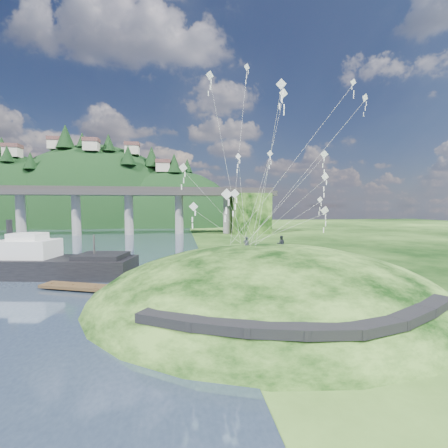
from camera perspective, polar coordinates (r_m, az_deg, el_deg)
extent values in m
plane|color=black|center=(27.97, -6.56, -15.31)|extent=(320.00, 320.00, 0.00)
ellipsoid|color=black|center=(31.59, 8.60, -15.97)|extent=(36.00, 32.00, 13.00)
cube|color=black|center=(19.75, -10.37, -17.25)|extent=(4.32, 3.62, 0.71)
cube|color=black|center=(18.33, -0.61, -18.67)|extent=(4.10, 2.97, 0.61)
cube|color=black|center=(18.06, 9.88, -19.10)|extent=(3.85, 2.37, 0.62)
cube|color=black|center=(18.80, 19.53, -18.46)|extent=(3.62, 1.83, 0.66)
cube|color=black|center=(20.45, 27.04, -16.78)|extent=(3.82, 2.27, 0.68)
cube|color=black|center=(22.90, 31.94, -14.48)|extent=(4.11, 2.97, 0.71)
cube|color=black|center=(25.93, 34.85, -12.43)|extent=(4.26, 3.43, 0.66)
cube|color=#2D2B2B|center=(108.36, -35.55, 4.96)|extent=(160.00, 9.00, 1.60)
cube|color=#2D2B2B|center=(108.42, -35.58, 5.70)|extent=(160.00, 0.40, 1.20)
cube|color=#2D2B2B|center=(112.27, -34.58, 5.63)|extent=(160.00, 0.40, 1.20)
cylinder|color=gray|center=(107.21, -34.24, 1.55)|extent=(2.60, 2.60, 13.00)
cylinder|color=gray|center=(101.42, -26.33, 1.72)|extent=(2.60, 2.60, 13.00)
cylinder|color=gray|center=(97.77, -17.65, 1.86)|extent=(2.60, 2.60, 13.00)
cylinder|color=gray|center=(96.50, -8.53, 1.97)|extent=(2.60, 2.60, 13.00)
cylinder|color=gray|center=(97.70, 0.61, 2.02)|extent=(2.60, 2.60, 13.00)
cube|color=black|center=(99.15, 4.89, 2.03)|extent=(12.00, 11.00, 13.00)
ellipsoid|color=black|center=(166.44, -36.04, -3.04)|extent=(84.00, 60.00, 80.00)
ellipsoid|color=black|center=(158.14, -22.73, -2.22)|extent=(96.00, 68.00, 88.00)
ellipsoid|color=black|center=(145.77, -10.01, -4.05)|extent=(76.00, 56.00, 72.00)
cone|color=black|center=(161.93, -36.65, 11.88)|extent=(5.61, 5.61, 7.39)
cone|color=black|center=(151.68, -36.00, 10.80)|extent=(5.08, 5.08, 6.69)
cone|color=black|center=(146.63, -32.95, 10.12)|extent=(5.29, 5.29, 6.96)
cone|color=black|center=(152.41, -27.96, 14.53)|extent=(8.01, 8.01, 10.54)
cone|color=black|center=(149.51, -25.41, 14.30)|extent=(4.97, 4.97, 6.54)
cone|color=black|center=(144.52, -21.15, 14.30)|extent=(5.83, 5.83, 7.67)
cone|color=black|center=(137.00, -17.81, 12.39)|extent=(6.47, 6.47, 8.51)
cone|color=black|center=(142.74, -13.61, 12.35)|extent=(7.13, 7.13, 9.38)
cone|color=black|center=(136.82, -9.48, 11.37)|extent=(6.56, 6.56, 8.63)
cone|color=black|center=(142.37, -7.02, 11.00)|extent=(4.88, 4.88, 6.42)
cube|color=beige|center=(156.39, -35.30, 11.05)|extent=(6.00, 5.00, 4.00)
cube|color=brown|center=(156.80, -35.34, 12.03)|extent=(6.40, 5.40, 1.60)
cube|color=beige|center=(156.64, -29.31, 12.97)|extent=(6.00, 5.00, 4.00)
cube|color=brown|center=(157.13, -29.34, 13.94)|extent=(6.40, 5.40, 1.60)
cube|color=beige|center=(143.69, -23.95, 13.33)|extent=(6.00, 5.00, 4.00)
cube|color=brown|center=(144.19, -23.97, 14.38)|extent=(6.40, 5.40, 1.60)
cube|color=beige|center=(146.22, -17.08, 13.26)|extent=(6.00, 5.00, 4.00)
cube|color=brown|center=(146.71, -17.10, 14.29)|extent=(6.40, 5.40, 1.60)
cube|color=beige|center=(137.69, -11.53, 10.46)|extent=(6.00, 5.00, 4.00)
cube|color=brown|center=(138.05, -11.55, 11.58)|extent=(6.40, 5.40, 1.60)
cube|color=black|center=(44.05, -30.11, -7.15)|extent=(21.46, 9.46, 2.45)
cube|color=silver|center=(45.31, -33.22, -4.19)|extent=(7.27, 5.32, 2.64)
cube|color=silver|center=(45.14, -33.29, -2.17)|extent=(4.24, 3.49, 1.13)
cube|color=black|center=(40.65, -22.26, -5.64)|extent=(6.45, 5.70, 0.57)
cylinder|color=black|center=(46.47, -35.70, -0.70)|extent=(0.66, 0.66, 2.26)
cylinder|color=#2D2B2B|center=(40.89, -23.51, -3.88)|extent=(0.23, 0.23, 2.83)
cube|color=#3C2A18|center=(34.86, -23.23, -11.07)|extent=(12.45, 6.33, 0.31)
cylinder|color=#3C2A18|center=(38.24, -29.90, -10.32)|extent=(0.27, 0.27, 0.90)
cylinder|color=#3C2A18|center=(36.52, -26.72, -10.87)|extent=(0.27, 0.27, 0.90)
cylinder|color=#3C2A18|center=(34.92, -23.22, -11.43)|extent=(0.27, 0.27, 0.90)
cylinder|color=#3C2A18|center=(33.46, -19.39, -12.00)|extent=(0.27, 0.27, 0.90)
cylinder|color=#3C2A18|center=(32.16, -15.20, -12.55)|extent=(0.27, 0.27, 0.90)
imported|color=#23262E|center=(31.07, 4.27, -2.41)|extent=(0.67, 0.45, 1.78)
imported|color=#23262E|center=(32.71, 10.83, -2.18)|extent=(1.02, 0.87, 1.81)
cube|color=white|center=(27.05, 10.84, 24.71)|extent=(0.81, 0.33, 0.82)
cube|color=white|center=(26.84, 10.82, 23.52)|extent=(0.11, 0.03, 0.49)
cube|color=white|center=(26.64, 10.81, 22.32)|extent=(0.11, 0.03, 0.49)
cube|color=white|center=(26.45, 10.79, 21.09)|extent=(0.11, 0.03, 0.49)
cube|color=white|center=(23.07, 0.52, 5.69)|extent=(0.86, 0.30, 0.88)
cube|color=white|center=(23.05, 0.52, 4.13)|extent=(0.12, 0.03, 0.51)
cube|color=white|center=(23.05, 0.52, 2.57)|extent=(0.12, 0.03, 0.51)
cube|color=white|center=(23.07, 0.52, 1.01)|extent=(0.12, 0.03, 0.51)
cube|color=white|center=(33.88, 25.28, 20.91)|extent=(0.72, 0.24, 0.72)
cube|color=white|center=(33.73, 25.25, 20.07)|extent=(0.09, 0.07, 0.43)
cube|color=white|center=(33.58, 25.23, 19.21)|extent=(0.09, 0.07, 0.43)
cube|color=white|center=(33.44, 25.20, 18.36)|extent=(0.09, 0.07, 0.43)
cube|color=white|center=(34.80, 8.75, 13.13)|extent=(0.72, 0.17, 0.72)
cube|color=white|center=(34.72, 8.74, 12.30)|extent=(0.09, 0.05, 0.42)
cube|color=white|center=(34.64, 8.74, 11.46)|extent=(0.09, 0.05, 0.42)
cube|color=white|center=(34.57, 8.73, 10.61)|extent=(0.09, 0.05, 0.42)
cube|color=white|center=(40.27, 17.83, 4.43)|extent=(0.82, 0.19, 0.82)
cube|color=white|center=(40.26, 17.81, 3.60)|extent=(0.11, 0.06, 0.48)
cube|color=white|center=(40.26, 17.80, 2.78)|extent=(0.11, 0.06, 0.48)
cube|color=white|center=(40.27, 17.78, 1.95)|extent=(0.11, 0.06, 0.48)
cube|color=white|center=(23.36, -5.82, 3.32)|extent=(0.71, 0.20, 0.70)
cube|color=white|center=(23.37, -5.81, 2.09)|extent=(0.09, 0.03, 0.41)
cube|color=white|center=(23.39, -5.80, 0.85)|extent=(0.09, 0.03, 0.41)
cube|color=white|center=(23.42, -5.80, -0.38)|extent=(0.09, 0.03, 0.41)
cube|color=white|center=(32.73, -2.73, 26.44)|extent=(0.79, 0.36, 0.82)
cube|color=white|center=(32.50, -2.72, 25.48)|extent=(0.10, 0.08, 0.49)
cube|color=white|center=(32.28, -2.72, 24.50)|extent=(0.10, 0.08, 0.49)
cube|color=white|center=(32.08, -2.72, 23.51)|extent=(0.10, 0.08, 0.49)
cube|color=white|center=(31.94, 18.56, 12.50)|extent=(0.77, 0.29, 0.76)
cube|color=white|center=(31.86, 18.54, 11.51)|extent=(0.10, 0.03, 0.46)
cube|color=white|center=(31.78, 18.52, 10.52)|extent=(0.10, 0.03, 0.46)
cube|color=white|center=(31.72, 18.50, 9.52)|extent=(0.10, 0.03, 0.46)
cube|color=white|center=(38.12, 4.37, 27.64)|extent=(0.70, 0.41, 0.77)
cube|color=white|center=(37.90, 4.37, 26.89)|extent=(0.09, 0.08, 0.45)
cube|color=white|center=(37.69, 4.37, 26.13)|extent=(0.09, 0.08, 0.45)
cube|color=white|center=(37.48, 4.36, 25.35)|extent=(0.09, 0.08, 0.45)
cube|color=white|center=(26.05, -7.78, 10.58)|extent=(0.73, 0.35, 0.76)
cube|color=white|center=(25.99, -7.77, 9.38)|extent=(0.09, 0.08, 0.45)
cube|color=white|center=(25.94, -7.76, 8.18)|extent=(0.09, 0.08, 0.45)
cube|color=white|center=(25.90, -7.75, 6.97)|extent=(0.09, 0.08, 0.45)
cube|color=white|center=(26.50, 18.69, 8.54)|extent=(0.71, 0.19, 0.71)
cube|color=white|center=(26.46, 18.67, 7.45)|extent=(0.09, 0.05, 0.41)
cube|color=white|center=(26.43, 18.65, 6.35)|extent=(0.09, 0.05, 0.41)
cube|color=white|center=(26.40, 18.63, 5.26)|extent=(0.09, 0.05, 0.41)
cube|color=white|center=(29.54, 18.65, 2.45)|extent=(0.86, 0.30, 0.84)
cube|color=white|center=(29.56, 18.62, 1.27)|extent=(0.11, 0.07, 0.50)
cube|color=white|center=(29.58, 18.60, 0.08)|extent=(0.11, 0.07, 0.50)
cube|color=white|center=(29.63, 18.58, -1.10)|extent=(0.11, 0.07, 0.50)
cube|color=white|center=(36.95, 23.40, 23.54)|extent=(0.70, 0.23, 0.68)
cube|color=white|center=(36.78, 23.38, 22.82)|extent=(0.09, 0.05, 0.41)
cube|color=white|center=(36.62, 23.36, 22.08)|extent=(0.09, 0.05, 0.41)
cube|color=white|center=(36.46, 23.34, 21.35)|extent=(0.09, 0.05, 0.41)
cube|color=white|center=(22.79, 2.05, 5.82)|extent=(0.68, 0.30, 0.70)
cube|color=white|center=(22.77, 2.04, 4.54)|extent=(0.09, 0.03, 0.42)
cube|color=white|center=(22.77, 2.04, 3.26)|extent=(0.09, 0.03, 0.42)
cube|color=white|center=(22.78, 2.04, 1.99)|extent=(0.09, 0.03, 0.42)
cube|color=white|center=(30.21, 2.73, 12.72)|extent=(0.49, 0.50, 0.66)
cube|color=white|center=(30.13, 2.73, 11.83)|extent=(0.08, 0.06, 0.39)
cube|color=white|center=(30.07, 2.73, 10.94)|extent=(0.08, 0.06, 0.39)
cube|color=white|center=(30.01, 2.72, 10.05)|extent=(0.08, 0.06, 0.39)
cube|color=white|center=(32.03, 11.25, 23.24)|extent=(0.87, 0.27, 0.85)
cube|color=white|center=(31.83, 11.24, 22.19)|extent=(0.11, 0.06, 0.50)
cube|color=white|center=(31.64, 11.22, 21.13)|extent=(0.11, 0.06, 0.50)
cube|color=white|center=(31.45, 11.21, 20.06)|extent=(0.11, 0.06, 0.50)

